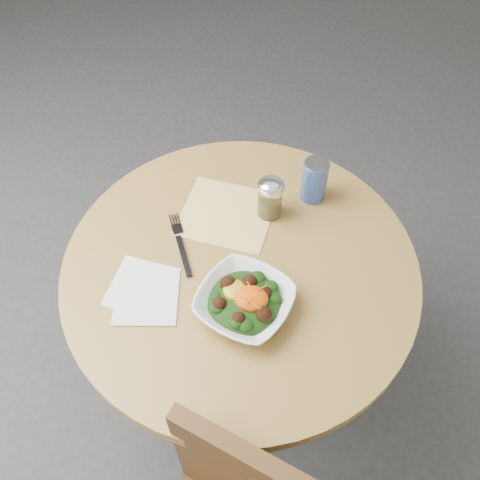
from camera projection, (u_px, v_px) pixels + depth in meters
The scene contains 8 objects.
ground at pixel (240, 380), 1.94m from camera, with size 6.00×6.00×0.00m, color #2D2D2F.
table at pixel (240, 304), 1.50m from camera, with size 0.90×0.90×0.75m.
cloth_napkin at pixel (227, 214), 1.44m from camera, with size 0.24×0.22×0.00m, color orange.
paper_napkins at pixel (144, 292), 1.29m from camera, with size 0.19×0.20×0.00m.
salad_bowl at pixel (245, 302), 1.24m from camera, with size 0.28×0.28×0.08m.
fork at pixel (180, 242), 1.38m from camera, with size 0.10×0.20×0.00m.
spice_shaker at pixel (270, 198), 1.40m from camera, with size 0.07×0.07×0.12m.
beverage_can at pixel (314, 180), 1.43m from camera, with size 0.07×0.07×0.13m.
Camera 1 is at (0.10, -0.75, 1.86)m, focal length 40.00 mm.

